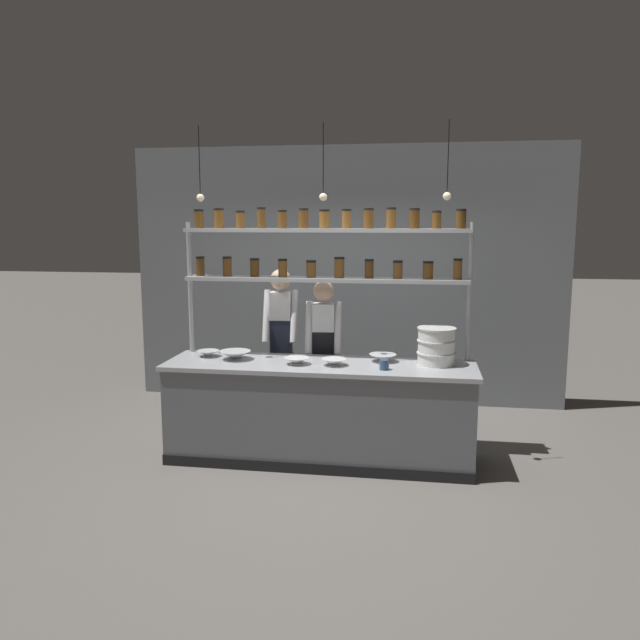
{
  "coord_description": "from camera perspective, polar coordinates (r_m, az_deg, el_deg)",
  "views": [
    {
      "loc": [
        0.87,
        -5.52,
        2.21
      ],
      "look_at": [
        -0.03,
        0.2,
        1.29
      ],
      "focal_mm": 35.0,
      "sensor_mm": 36.0,
      "label": 1
    }
  ],
  "objects": [
    {
      "name": "prep_bowl_center_front",
      "position": [
        5.94,
        -7.77,
        -3.21
      ],
      "size": [
        0.3,
        0.3,
        0.08
      ],
      "color": "silver",
      "rests_on": "prep_counter"
    },
    {
      "name": "container_stack",
      "position": [
        5.75,
        10.59,
        -2.35
      ],
      "size": [
        0.35,
        0.35,
        0.34
      ],
      "color": "white",
      "rests_on": "prep_counter"
    },
    {
      "name": "spice_shelf_unit",
      "position": [
        5.92,
        0.48,
        5.77
      ],
      "size": [
        2.74,
        0.28,
        2.34
      ],
      "color": "#ADAFB5",
      "rests_on": "ground_plane"
    },
    {
      "name": "prep_bowl_near_right",
      "position": [
        6.11,
        -10.18,
        -3.04
      ],
      "size": [
        0.21,
        0.21,
        0.06
      ],
      "color": "silver",
      "rests_on": "prep_counter"
    },
    {
      "name": "serving_cup_front",
      "position": [
        5.51,
        5.89,
        -4.09
      ],
      "size": [
        0.08,
        0.08,
        0.09
      ],
      "color": "#334C70",
      "rests_on": "prep_counter"
    },
    {
      "name": "chef_left",
      "position": [
        6.6,
        -3.57,
        -1.6
      ],
      "size": [
        0.38,
        0.31,
        1.72
      ],
      "rotation": [
        0.0,
        0.0,
        0.08
      ],
      "color": "black",
      "rests_on": "ground_plane"
    },
    {
      "name": "prep_bowl_far_left",
      "position": [
        5.69,
        -2.17,
        -3.76
      ],
      "size": [
        0.23,
        0.23,
        0.06
      ],
      "color": "white",
      "rests_on": "prep_counter"
    },
    {
      "name": "pendant_light_row",
      "position": [
        5.59,
        0.09,
        11.52
      ],
      "size": [
        2.27,
        0.07,
        0.67
      ],
      "color": "black"
    },
    {
      "name": "ground_plane",
      "position": [
        6.0,
        -0.04,
        -12.57
      ],
      "size": [
        40.0,
        40.0,
        0.0
      ],
      "primitive_type": "plane",
      "color": "slate"
    },
    {
      "name": "back_wall",
      "position": [
        7.62,
        2.35,
        4.05
      ],
      "size": [
        5.25,
        0.12,
        3.1
      ],
      "primitive_type": "cube",
      "color": "gray",
      "rests_on": "ground_plane"
    },
    {
      "name": "prep_bowl_near_left",
      "position": [
        5.83,
        5.76,
        -3.47
      ],
      "size": [
        0.25,
        0.25,
        0.07
      ],
      "color": "silver",
      "rests_on": "prep_counter"
    },
    {
      "name": "chef_center",
      "position": [
        6.29,
        0.33,
        -2.71
      ],
      "size": [
        0.38,
        0.3,
        1.63
      ],
      "rotation": [
        0.0,
        0.0,
        0.09
      ],
      "color": "black",
      "rests_on": "ground_plane"
    },
    {
      "name": "prep_counter",
      "position": [
        5.85,
        -0.04,
        -8.39
      ],
      "size": [
        2.85,
        0.76,
        0.92
      ],
      "color": "slate",
      "rests_on": "ground_plane"
    },
    {
      "name": "prep_bowl_center_back",
      "position": [
        5.65,
        1.29,
        -3.87
      ],
      "size": [
        0.23,
        0.23,
        0.06
      ],
      "color": "white",
      "rests_on": "prep_counter"
    }
  ]
}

